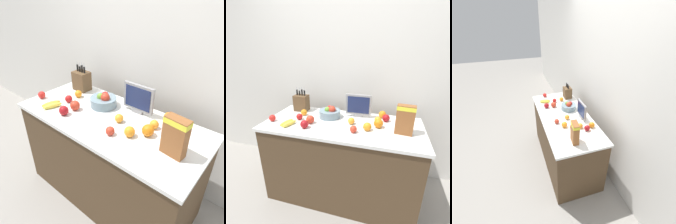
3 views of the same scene
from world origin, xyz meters
TOP-DOWN VIEW (x-y plane):
  - ground_plane at (0.00, 0.00)m, footprint 14.00×14.00m
  - wall_back at (0.00, 0.57)m, footprint 9.00×0.06m
  - counter at (0.00, 0.00)m, footprint 1.58×0.71m
  - knife_block at (-0.56, 0.23)m, footprint 0.16×0.12m
  - small_monitor at (0.13, 0.21)m, footprint 0.28×0.03m
  - cereal_box at (0.58, -0.06)m, footprint 0.16×0.09m
  - fruit_bowl at (-0.17, 0.12)m, footprint 0.23×0.23m
  - banana_bunch at (-0.50, -0.19)m, footprint 0.13×0.19m
  - apple_front at (-0.46, -0.03)m, footprint 0.07×0.07m
  - apple_rear at (-0.71, -0.15)m, footprint 0.07×0.07m
  - apple_middle at (-0.31, -0.09)m, footprint 0.08×0.08m
  - apple_leftmost at (-0.32, -0.20)m, footprint 0.08×0.08m
  - apple_by_knife_block at (0.15, -0.17)m, footprint 0.07×0.07m
  - apple_rightmost at (0.43, 0.17)m, footprint 0.08×0.08m
  - orange_by_cereal at (0.10, 0.01)m, footprint 0.07×0.07m
  - orange_mid_right at (0.39, 0.26)m, footprint 0.08×0.08m
  - orange_front_left at (0.35, 0.11)m, footprint 0.07×0.07m
  - orange_front_center at (0.27, -0.09)m, footprint 0.08×0.08m
  - orange_near_bowl at (0.36, -0.00)m, footprint 0.09×0.09m
  - orange_back_center at (-0.47, 0.09)m, footprint 0.07×0.07m

SIDE VIEW (x-z plane):
  - ground_plane at x=0.00m, z-range 0.00..0.00m
  - counter at x=0.00m, z-range 0.00..0.88m
  - banana_bunch at x=-0.50m, z-range 0.88..0.93m
  - apple_by_knife_block at x=0.15m, z-range 0.88..0.95m
  - apple_front at x=-0.46m, z-range 0.88..0.95m
  - apple_rear at x=-0.71m, z-range 0.88..0.95m
  - orange_back_center at x=-0.47m, z-range 0.88..0.95m
  - orange_by_cereal at x=0.10m, z-range 0.88..0.95m
  - orange_front_left at x=0.35m, z-range 0.88..0.95m
  - apple_rightmost at x=0.43m, z-range 0.88..0.96m
  - orange_front_center at x=0.27m, z-range 0.88..0.96m
  - orange_mid_right at x=0.39m, z-range 0.88..0.96m
  - apple_leftmost at x=-0.32m, z-range 0.88..0.96m
  - apple_middle at x=-0.31m, z-range 0.88..0.97m
  - orange_near_bowl at x=0.36m, z-range 0.88..0.97m
  - fruit_bowl at x=-0.17m, z-range 0.87..1.00m
  - knife_block at x=-0.56m, z-range 0.84..1.12m
  - small_monitor at x=0.13m, z-range 0.89..1.14m
  - cereal_box at x=0.58m, z-range 0.90..1.16m
  - wall_back at x=0.00m, z-range 0.00..2.60m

